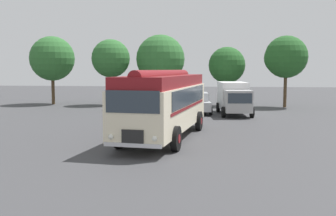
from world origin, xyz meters
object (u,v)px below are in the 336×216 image
(car_mid_left, at_px, (198,103))
(box_van, at_px, (234,97))
(vintage_bus, at_px, (165,101))
(car_near_left, at_px, (164,103))

(car_mid_left, bearing_deg, box_van, -7.12)
(vintage_bus, bearing_deg, car_near_left, 97.24)
(vintage_bus, relative_size, box_van, 1.75)
(box_van, bearing_deg, car_near_left, -179.61)
(car_near_left, bearing_deg, box_van, 0.39)
(vintage_bus, bearing_deg, box_van, 70.08)
(vintage_bus, xyz_separation_m, car_mid_left, (1.29, 11.54, -1.05))
(car_near_left, bearing_deg, car_mid_left, 8.06)
(car_near_left, height_order, car_mid_left, same)
(car_near_left, xyz_separation_m, box_van, (5.47, 0.04, 0.52))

